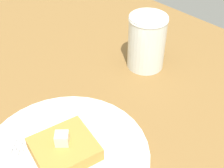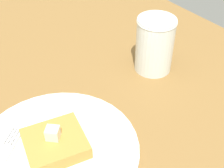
{
  "view_description": "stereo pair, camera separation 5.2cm",
  "coord_description": "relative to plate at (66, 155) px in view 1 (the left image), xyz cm",
  "views": [
    {
      "loc": [
        33.75,
        -14.76,
        40.76
      ],
      "look_at": [
        5.18,
        12.99,
        7.41
      ],
      "focal_mm": 50.0,
      "sensor_mm": 36.0,
      "label": 1
    },
    {
      "loc": [
        37.12,
        -10.81,
        40.76
      ],
      "look_at": [
        5.18,
        12.99,
        7.41
      ],
      "focal_mm": 50.0,
      "sensor_mm": 36.0,
      "label": 2
    }
  ],
  "objects": [
    {
      "name": "table_surface",
      "position": [
        -8.77,
        -0.16,
        -2.03
      ],
      "size": [
        100.82,
        100.82,
        2.91
      ],
      "primitive_type": "cube",
      "color": "olive",
      "rests_on": "ground"
    },
    {
      "name": "toast_slice_center",
      "position": [
        -0.0,
        0.0,
        1.55
      ],
      "size": [
        9.5,
        10.02,
        2.17
      ],
      "primitive_type": "cube",
      "rotation": [
        0.0,
        0.0,
        -0.21
      ],
      "color": "#BA8539",
      "rests_on": "plate"
    },
    {
      "name": "syrup_jar",
      "position": [
        -7.17,
        25.66,
        4.59
      ],
      "size": [
        7.46,
        7.46,
        10.88
      ],
      "color": "#5C2707",
      "rests_on": "table_surface"
    },
    {
      "name": "butter_pat_primary",
      "position": [
        -0.23,
        0.16,
        3.58
      ],
      "size": [
        2.52,
        2.53,
        1.88
      ],
      "primitive_type": "cube",
      "rotation": [
        0.0,
        0.0,
        0.81
      ],
      "color": "#F8EDC9",
      "rests_on": "toast_slice_center"
    },
    {
      "name": "plate",
      "position": [
        0.0,
        0.0,
        0.0
      ],
      "size": [
        24.73,
        24.73,
        1.05
      ],
      "color": "white",
      "rests_on": "table_surface"
    }
  ]
}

